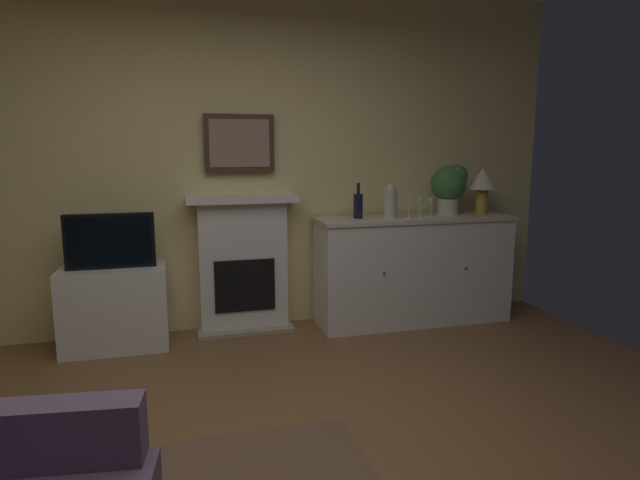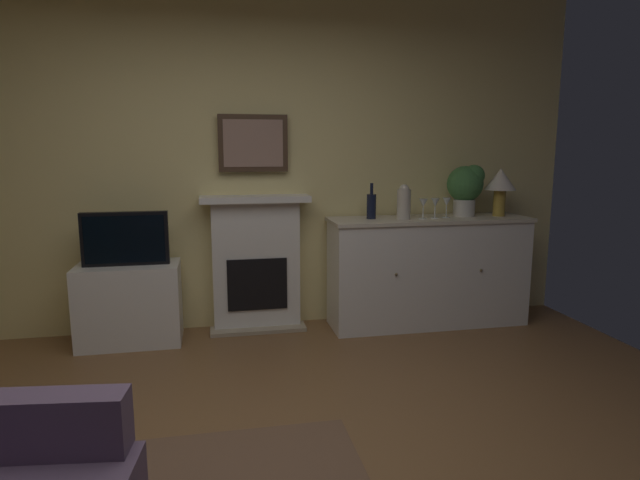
% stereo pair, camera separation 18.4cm
% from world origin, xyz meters
% --- Properties ---
extents(wall_rear, '(5.75, 0.06, 2.76)m').
position_xyz_m(wall_rear, '(0.00, 2.31, 1.38)').
color(wall_rear, '#EAD68C').
rests_on(wall_rear, ground_plane).
extents(fireplace_unit, '(0.87, 0.30, 1.10)m').
position_xyz_m(fireplace_unit, '(0.15, 2.18, 0.55)').
color(fireplace_unit, white).
rests_on(fireplace_unit, ground_plane).
extents(framed_picture, '(0.55, 0.04, 0.45)m').
position_xyz_m(framed_picture, '(0.15, 2.22, 1.51)').
color(framed_picture, '#473323').
extents(sideboard_cabinet, '(1.67, 0.49, 0.91)m').
position_xyz_m(sideboard_cabinet, '(1.57, 2.00, 0.45)').
color(sideboard_cabinet, white).
rests_on(sideboard_cabinet, ground_plane).
extents(table_lamp, '(0.26, 0.26, 0.40)m').
position_xyz_m(table_lamp, '(2.19, 2.00, 1.19)').
color(table_lamp, '#B79338').
rests_on(table_lamp, sideboard_cabinet).
extents(wine_bottle, '(0.08, 0.08, 0.29)m').
position_xyz_m(wine_bottle, '(1.08, 2.03, 1.01)').
color(wine_bottle, black).
rests_on(wine_bottle, sideboard_cabinet).
extents(wine_glass_left, '(0.07, 0.07, 0.16)m').
position_xyz_m(wine_glass_left, '(1.49, 1.94, 1.03)').
color(wine_glass_left, silver).
rests_on(wine_glass_left, sideboard_cabinet).
extents(wine_glass_center, '(0.07, 0.07, 0.16)m').
position_xyz_m(wine_glass_center, '(1.60, 1.96, 1.03)').
color(wine_glass_center, silver).
rests_on(wine_glass_center, sideboard_cabinet).
extents(wine_glass_right, '(0.07, 0.07, 0.16)m').
position_xyz_m(wine_glass_right, '(1.71, 1.98, 1.03)').
color(wine_glass_right, silver).
rests_on(wine_glass_right, sideboard_cabinet).
extents(vase_decorative, '(0.11, 0.11, 0.28)m').
position_xyz_m(vase_decorative, '(1.32, 1.95, 1.05)').
color(vase_decorative, beige).
rests_on(vase_decorative, sideboard_cabinet).
extents(tv_cabinet, '(0.75, 0.42, 0.61)m').
position_xyz_m(tv_cabinet, '(-0.83, 2.02, 0.31)').
color(tv_cabinet, white).
rests_on(tv_cabinet, ground_plane).
extents(tv_set, '(0.62, 0.07, 0.40)m').
position_xyz_m(tv_set, '(-0.83, 1.99, 0.81)').
color(tv_set, black).
rests_on(tv_set, tv_cabinet).
extents(potted_plant_small, '(0.30, 0.30, 0.43)m').
position_xyz_m(potted_plant_small, '(1.90, 2.05, 1.16)').
color(potted_plant_small, beige).
rests_on(potted_plant_small, sideboard_cabinet).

